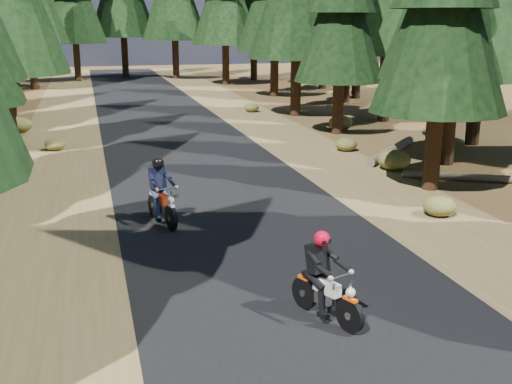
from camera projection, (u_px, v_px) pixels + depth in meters
ground at (275, 263)px, 13.06m from camera, size 120.00×120.00×0.00m
road at (224, 198)px, 17.72m from camera, size 6.00×100.00×0.01m
shoulder_l at (50, 211)px, 16.59m from camera, size 3.20×100.00×0.01m
shoulder_r at (377, 188)px, 18.86m from camera, size 3.20×100.00×0.01m
log_near at (391, 150)px, 23.47m from camera, size 3.49×3.66×0.32m
log_far at (461, 177)px, 19.67m from camera, size 3.24×1.88×0.24m
understory_shrubs at (227, 161)px, 21.09m from camera, size 15.13×31.18×0.68m
rider_lead at (326, 292)px, 10.43m from camera, size 1.09×1.74×1.49m
rider_follow at (162, 202)px, 15.40m from camera, size 0.96×1.88×1.61m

